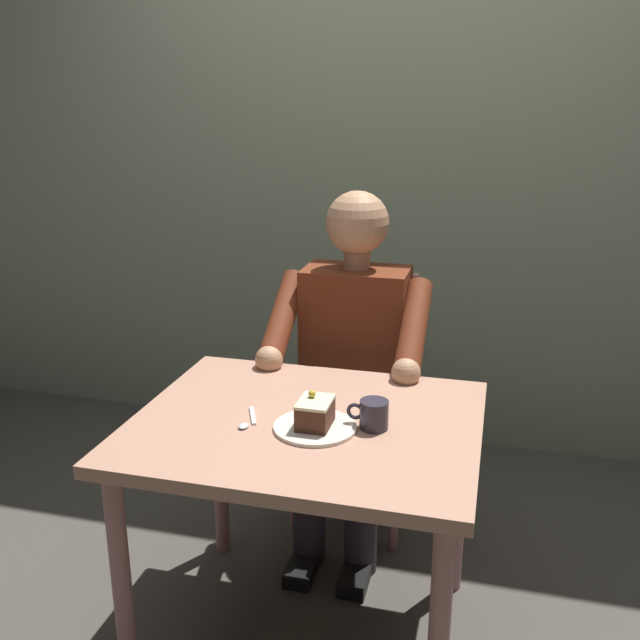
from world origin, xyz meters
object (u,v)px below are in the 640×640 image
at_px(cake_slice, 315,413).
at_px(chair, 360,384).
at_px(coffee_cup, 373,414).
at_px(seated_person, 351,364).
at_px(dining_table, 307,449).
at_px(dessert_spoon, 248,421).

bearing_deg(cake_slice, chair, -87.25).
distance_m(cake_slice, coffee_cup, 0.15).
relative_size(chair, coffee_cup, 8.23).
bearing_deg(chair, seated_person, 90.00).
relative_size(dining_table, chair, 1.01).
relative_size(chair, seated_person, 0.74).
xyz_separation_m(seated_person, cake_slice, (-0.04, 0.61, 0.10)).
relative_size(dining_table, cake_slice, 8.37).
bearing_deg(cake_slice, dessert_spoon, 2.73).
relative_size(dining_table, dessert_spoon, 6.56).
bearing_deg(chair, dessert_spoon, 79.61).
height_order(dining_table, seated_person, seated_person).
height_order(dining_table, chair, chair).
height_order(seated_person, dessert_spoon, seated_person).
relative_size(dining_table, coffee_cup, 8.32).
bearing_deg(cake_slice, coffee_cup, -163.39).
xyz_separation_m(chair, cake_slice, (-0.04, 0.78, 0.24)).
distance_m(dining_table, cake_slice, 0.15).
bearing_deg(seated_person, dining_table, 90.00).
bearing_deg(coffee_cup, dessert_spoon, 9.00).
xyz_separation_m(dining_table, dessert_spoon, (0.15, 0.06, 0.09)).
height_order(coffee_cup, dessert_spoon, coffee_cup).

